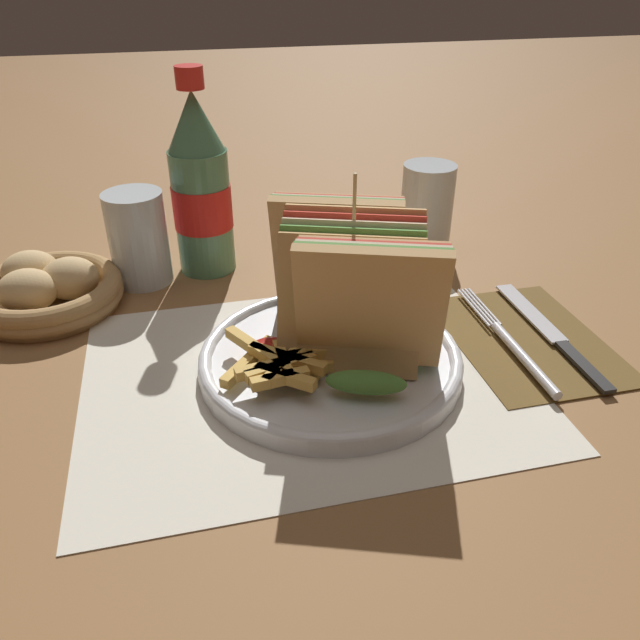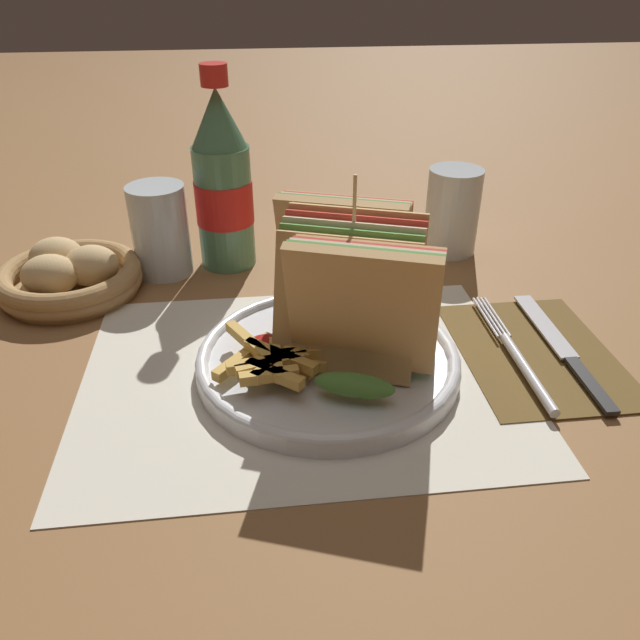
{
  "view_description": "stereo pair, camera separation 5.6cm",
  "coord_description": "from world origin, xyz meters",
  "px_view_note": "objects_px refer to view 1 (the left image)",
  "views": [
    {
      "loc": [
        -0.12,
        -0.47,
        0.33
      ],
      "look_at": [
        -0.0,
        -0.01,
        0.04
      ],
      "focal_mm": 35.0,
      "sensor_mm": 36.0,
      "label": 1
    },
    {
      "loc": [
        -0.06,
        -0.48,
        0.33
      ],
      "look_at": [
        -0.0,
        -0.01,
        0.04
      ],
      "focal_mm": 35.0,
      "sensor_mm": 36.0,
      "label": 2
    }
  ],
  "objects_px": {
    "club_sandwich": "(352,282)",
    "plate_main": "(325,360)",
    "fork": "(514,346)",
    "glass_near": "(426,211)",
    "knife": "(551,333)",
    "coke_bottle_near": "(201,189)",
    "bread_basket": "(47,290)",
    "glass_far": "(138,238)"
  },
  "relations": [
    {
      "from": "plate_main",
      "to": "coke_bottle_near",
      "type": "distance_m",
      "value": 0.26
    },
    {
      "from": "plate_main",
      "to": "club_sandwich",
      "type": "relative_size",
      "value": 1.06
    },
    {
      "from": "knife",
      "to": "glass_near",
      "type": "distance_m",
      "value": 0.24
    },
    {
      "from": "glass_near",
      "to": "bread_basket",
      "type": "distance_m",
      "value": 0.45
    },
    {
      "from": "club_sandwich",
      "to": "bread_basket",
      "type": "bearing_deg",
      "value": 150.95
    },
    {
      "from": "knife",
      "to": "bread_basket",
      "type": "distance_m",
      "value": 0.51
    },
    {
      "from": "knife",
      "to": "glass_near",
      "type": "xyz_separation_m",
      "value": [
        -0.04,
        0.24,
        0.04
      ]
    },
    {
      "from": "club_sandwich",
      "to": "glass_near",
      "type": "distance_m",
      "value": 0.27
    },
    {
      "from": "glass_near",
      "to": "glass_far",
      "type": "relative_size",
      "value": 1.0
    },
    {
      "from": "bread_basket",
      "to": "knife",
      "type": "bearing_deg",
      "value": -20.21
    },
    {
      "from": "fork",
      "to": "glass_near",
      "type": "xyz_separation_m",
      "value": [
        0.01,
        0.25,
        0.04
      ]
    },
    {
      "from": "club_sandwich",
      "to": "knife",
      "type": "distance_m",
      "value": 0.21
    },
    {
      "from": "knife",
      "to": "coke_bottle_near",
      "type": "height_order",
      "value": "coke_bottle_near"
    },
    {
      "from": "coke_bottle_near",
      "to": "glass_far",
      "type": "distance_m",
      "value": 0.09
    },
    {
      "from": "plate_main",
      "to": "fork",
      "type": "distance_m",
      "value": 0.18
    },
    {
      "from": "coke_bottle_near",
      "to": "glass_near",
      "type": "height_order",
      "value": "coke_bottle_near"
    },
    {
      "from": "plate_main",
      "to": "coke_bottle_near",
      "type": "relative_size",
      "value": 1.04
    },
    {
      "from": "fork",
      "to": "knife",
      "type": "height_order",
      "value": "fork"
    },
    {
      "from": "fork",
      "to": "plate_main",
      "type": "bearing_deg",
      "value": 175.18
    },
    {
      "from": "club_sandwich",
      "to": "plate_main",
      "type": "bearing_deg",
      "value": -148.18
    },
    {
      "from": "plate_main",
      "to": "knife",
      "type": "bearing_deg",
      "value": -0.4
    },
    {
      "from": "plate_main",
      "to": "bread_basket",
      "type": "xyz_separation_m",
      "value": [
        -0.26,
        0.18,
        0.01
      ]
    },
    {
      "from": "glass_far",
      "to": "coke_bottle_near",
      "type": "bearing_deg",
      "value": 12.52
    },
    {
      "from": "plate_main",
      "to": "glass_near",
      "type": "height_order",
      "value": "glass_near"
    },
    {
      "from": "knife",
      "to": "glass_far",
      "type": "xyz_separation_m",
      "value": [
        -0.38,
        0.22,
        0.05
      ]
    },
    {
      "from": "knife",
      "to": "coke_bottle_near",
      "type": "relative_size",
      "value": 0.87
    },
    {
      "from": "fork",
      "to": "club_sandwich",
      "type": "bearing_deg",
      "value": 167.47
    },
    {
      "from": "club_sandwich",
      "to": "glass_far",
      "type": "relative_size",
      "value": 2.15
    },
    {
      "from": "knife",
      "to": "glass_far",
      "type": "bearing_deg",
      "value": 151.36
    },
    {
      "from": "coke_bottle_near",
      "to": "glass_near",
      "type": "bearing_deg",
      "value": 0.43
    },
    {
      "from": "fork",
      "to": "glass_near",
      "type": "bearing_deg",
      "value": 88.56
    },
    {
      "from": "plate_main",
      "to": "bread_basket",
      "type": "height_order",
      "value": "bread_basket"
    },
    {
      "from": "plate_main",
      "to": "knife",
      "type": "distance_m",
      "value": 0.23
    },
    {
      "from": "knife",
      "to": "fork",
      "type": "bearing_deg",
      "value": -160.94
    },
    {
      "from": "glass_far",
      "to": "knife",
      "type": "bearing_deg",
      "value": -29.53
    },
    {
      "from": "knife",
      "to": "bread_basket",
      "type": "xyz_separation_m",
      "value": [
        -0.48,
        0.18,
        0.01
      ]
    },
    {
      "from": "glass_far",
      "to": "fork",
      "type": "bearing_deg",
      "value": -34.87
    },
    {
      "from": "fork",
      "to": "coke_bottle_near",
      "type": "xyz_separation_m",
      "value": [
        -0.26,
        0.25,
        0.09
      ]
    },
    {
      "from": "glass_far",
      "to": "bread_basket",
      "type": "xyz_separation_m",
      "value": [
        -0.1,
        -0.04,
        -0.03
      ]
    },
    {
      "from": "club_sandwich",
      "to": "knife",
      "type": "bearing_deg",
      "value": -5.58
    },
    {
      "from": "glass_near",
      "to": "club_sandwich",
      "type": "bearing_deg",
      "value": -126.15
    },
    {
      "from": "plate_main",
      "to": "knife",
      "type": "relative_size",
      "value": 1.2
    }
  ]
}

